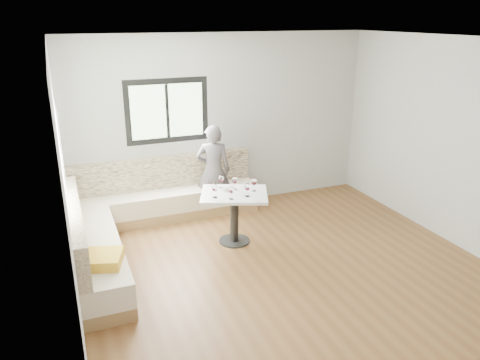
% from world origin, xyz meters
% --- Properties ---
extents(room, '(5.01, 5.01, 2.81)m').
position_xyz_m(room, '(-0.08, 0.08, 1.41)').
color(room, brown).
rests_on(room, ground).
extents(banquette, '(2.90, 2.80, 0.95)m').
position_xyz_m(banquette, '(-1.59, 1.62, 0.33)').
color(banquette, '#9A7349').
rests_on(banquette, ground).
extents(table, '(1.09, 0.98, 0.74)m').
position_xyz_m(table, '(-0.35, 1.05, 0.55)').
color(table, black).
rests_on(table, ground).
extents(person, '(0.62, 0.51, 1.46)m').
position_xyz_m(person, '(-0.29, 2.12, 0.73)').
color(person, '#504B50').
rests_on(person, ground).
extents(olive_ramekin, '(0.10, 0.10, 0.04)m').
position_xyz_m(olive_ramekin, '(-0.44, 1.19, 0.76)').
color(olive_ramekin, white).
rests_on(olive_ramekin, table).
extents(wine_glass_a, '(0.08, 0.08, 0.19)m').
position_xyz_m(wine_glass_a, '(-0.65, 0.99, 0.87)').
color(wine_glass_a, white).
rests_on(wine_glass_a, table).
extents(wine_glass_b, '(0.08, 0.08, 0.19)m').
position_xyz_m(wine_glass_b, '(-0.47, 0.85, 0.87)').
color(wine_glass_b, white).
rests_on(wine_glass_b, table).
extents(wine_glass_c, '(0.08, 0.08, 0.19)m').
position_xyz_m(wine_glass_c, '(-0.23, 0.87, 0.87)').
color(wine_glass_c, white).
rests_on(wine_glass_c, table).
extents(wine_glass_d, '(0.08, 0.08, 0.19)m').
position_xyz_m(wine_glass_d, '(-0.30, 1.17, 0.87)').
color(wine_glass_d, white).
rests_on(wine_glass_d, table).
extents(wine_glass_e, '(0.08, 0.08, 0.19)m').
position_xyz_m(wine_glass_e, '(-0.07, 1.03, 0.87)').
color(wine_glass_e, white).
rests_on(wine_glass_e, table).
extents(wine_glass_f, '(0.08, 0.08, 0.19)m').
position_xyz_m(wine_glass_f, '(-0.45, 1.31, 0.87)').
color(wine_glass_f, white).
rests_on(wine_glass_f, table).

